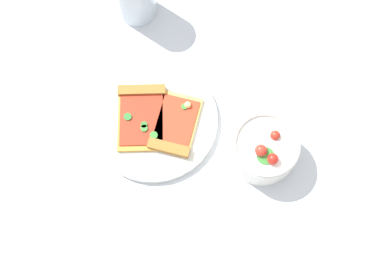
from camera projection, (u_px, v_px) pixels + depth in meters
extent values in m
plane|color=silver|center=(165.00, 120.00, 0.95)|extent=(2.40, 2.40, 0.00)
cylinder|color=silver|center=(154.00, 120.00, 0.95)|extent=(0.26, 0.26, 0.01)
cube|color=gold|center=(142.00, 118.00, 0.94)|extent=(0.16, 0.14, 0.01)
cube|color=#A36B2D|center=(142.00, 91.00, 0.95)|extent=(0.06, 0.10, 0.02)
cube|color=#B22D19|center=(141.00, 117.00, 0.93)|extent=(0.14, 0.12, 0.00)
cylinder|color=#388433|center=(144.00, 128.00, 0.92)|extent=(0.01, 0.01, 0.00)
cylinder|color=#388433|center=(154.00, 135.00, 0.92)|extent=(0.02, 0.02, 0.00)
cylinder|color=#2D722D|center=(128.00, 117.00, 0.93)|extent=(0.02, 0.02, 0.00)
cylinder|color=#2D722D|center=(143.00, 124.00, 0.92)|extent=(0.01, 0.01, 0.00)
cube|color=#E5B256|center=(176.00, 123.00, 0.93)|extent=(0.15, 0.14, 0.01)
cube|color=#A36B2D|center=(169.00, 148.00, 0.91)|extent=(0.07, 0.08, 0.02)
cube|color=red|center=(176.00, 123.00, 0.93)|extent=(0.13, 0.12, 0.00)
cylinder|color=#388433|center=(185.00, 108.00, 0.93)|extent=(0.01, 0.01, 0.00)
sphere|color=#F2D87F|center=(187.00, 104.00, 0.94)|extent=(0.01, 0.01, 0.01)
cylinder|color=white|center=(264.00, 149.00, 0.90)|extent=(0.13, 0.13, 0.07)
torus|color=white|center=(266.00, 144.00, 0.86)|extent=(0.13, 0.13, 0.01)
sphere|color=red|center=(261.00, 150.00, 0.85)|extent=(0.02, 0.02, 0.02)
sphere|color=red|center=(275.00, 135.00, 0.87)|extent=(0.02, 0.02, 0.02)
sphere|color=red|center=(273.00, 159.00, 0.85)|extent=(0.02, 0.02, 0.02)
cylinder|color=#388433|center=(265.00, 156.00, 0.86)|extent=(0.05, 0.05, 0.01)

